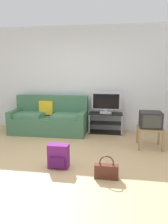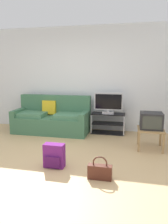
{
  "view_description": "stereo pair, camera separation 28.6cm",
  "coord_description": "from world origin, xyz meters",
  "px_view_note": "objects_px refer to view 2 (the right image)",
  "views": [
    {
      "loc": [
        1.09,
        -3.21,
        1.55
      ],
      "look_at": [
        0.41,
        1.15,
        0.71
      ],
      "focal_mm": 34.22,
      "sensor_mm": 36.0,
      "label": 1
    },
    {
      "loc": [
        1.37,
        -3.15,
        1.55
      ],
      "look_at": [
        0.41,
        1.15,
        0.71
      ],
      "focal_mm": 34.22,
      "sensor_mm": 36.0,
      "label": 2
    }
  ],
  "objects_px": {
    "tv_stand": "(108,123)",
    "crt_tv": "(151,121)",
    "backpack": "(54,156)",
    "handbag": "(100,171)",
    "couch": "(52,119)",
    "side_table": "(151,132)",
    "flat_tv": "(108,103)"
  },
  "relations": [
    {
      "from": "side_table",
      "to": "handbag",
      "type": "relative_size",
      "value": 1.45
    },
    {
      "from": "side_table",
      "to": "tv_stand",
      "type": "bearing_deg",
      "value": 135.58
    },
    {
      "from": "couch",
      "to": "crt_tv",
      "type": "distance_m",
      "value": 2.51
    },
    {
      "from": "couch",
      "to": "side_table",
      "type": "distance_m",
      "value": 2.5
    },
    {
      "from": "side_table",
      "to": "couch",
      "type": "bearing_deg",
      "value": 162.46
    },
    {
      "from": "flat_tv",
      "to": "backpack",
      "type": "height_order",
      "value": "flat_tv"
    },
    {
      "from": "couch",
      "to": "crt_tv",
      "type": "relative_size",
      "value": 4.4
    },
    {
      "from": "couch",
      "to": "flat_tv",
      "type": "distance_m",
      "value": 1.5
    },
    {
      "from": "crt_tv",
      "to": "backpack",
      "type": "height_order",
      "value": "crt_tv"
    },
    {
      "from": "handbag",
      "to": "flat_tv",
      "type": "bearing_deg",
      "value": 93.56
    },
    {
      "from": "crt_tv",
      "to": "handbag",
      "type": "distance_m",
      "value": 1.74
    },
    {
      "from": "flat_tv",
      "to": "backpack",
      "type": "bearing_deg",
      "value": -106.74
    },
    {
      "from": "backpack",
      "to": "side_table",
      "type": "bearing_deg",
      "value": 32.31
    },
    {
      "from": "flat_tv",
      "to": "tv_stand",
      "type": "bearing_deg",
      "value": 90.0
    },
    {
      "from": "flat_tv",
      "to": "handbag",
      "type": "xyz_separation_m",
      "value": [
        0.15,
        -2.37,
        -0.65
      ]
    },
    {
      "from": "crt_tv",
      "to": "backpack",
      "type": "distance_m",
      "value": 2.06
    },
    {
      "from": "tv_stand",
      "to": "crt_tv",
      "type": "distance_m",
      "value": 1.37
    },
    {
      "from": "couch",
      "to": "backpack",
      "type": "relative_size",
      "value": 4.85
    },
    {
      "from": "tv_stand",
      "to": "handbag",
      "type": "height_order",
      "value": "tv_stand"
    },
    {
      "from": "crt_tv",
      "to": "handbag",
      "type": "bearing_deg",
      "value": -118.8
    },
    {
      "from": "tv_stand",
      "to": "crt_tv",
      "type": "bearing_deg",
      "value": -43.92
    },
    {
      "from": "tv_stand",
      "to": "backpack",
      "type": "xyz_separation_m",
      "value": [
        -0.64,
        -2.16,
        -0.06
      ]
    },
    {
      "from": "backpack",
      "to": "handbag",
      "type": "distance_m",
      "value": 0.83
    },
    {
      "from": "side_table",
      "to": "handbag",
      "type": "height_order",
      "value": "side_table"
    },
    {
      "from": "handbag",
      "to": "tv_stand",
      "type": "bearing_deg",
      "value": 93.52
    },
    {
      "from": "crt_tv",
      "to": "handbag",
      "type": "xyz_separation_m",
      "value": [
        -0.81,
        -1.47,
        -0.46
      ]
    },
    {
      "from": "flat_tv",
      "to": "side_table",
      "type": "xyz_separation_m",
      "value": [
        0.96,
        -0.92,
        -0.41
      ]
    },
    {
      "from": "backpack",
      "to": "handbag",
      "type": "bearing_deg",
      "value": -21.69
    },
    {
      "from": "couch",
      "to": "side_table",
      "type": "bearing_deg",
      "value": -17.54
    },
    {
      "from": "flat_tv",
      "to": "handbag",
      "type": "bearing_deg",
      "value": -86.44
    },
    {
      "from": "couch",
      "to": "side_table",
      "type": "relative_size",
      "value": 3.72
    },
    {
      "from": "side_table",
      "to": "backpack",
      "type": "height_order",
      "value": "side_table"
    }
  ]
}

